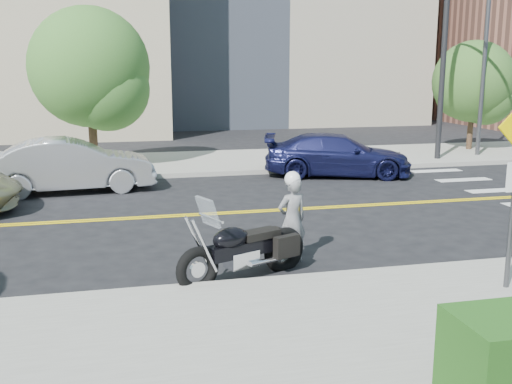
{
  "coord_description": "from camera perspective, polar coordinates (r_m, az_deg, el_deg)",
  "views": [
    {
      "loc": [
        -1.6,
        -14.02,
        3.53
      ],
      "look_at": [
        0.89,
        -3.27,
        1.2
      ],
      "focal_mm": 42.0,
      "sensor_mm": 36.0,
      "label": 1
    }
  ],
  "objects": [
    {
      "name": "parked_car_blue",
      "position": [
        19.71,
        7.76,
        3.51
      ],
      "size": [
        5.09,
        3.16,
        1.38
      ],
      "primitive_type": "imported",
      "rotation": [
        0.0,
        0.0,
        1.29
      ],
      "color": "#191C4D",
      "rests_on": "ground"
    },
    {
      "name": "tree_far_a",
      "position": [
        21.26,
        -15.6,
        11.36
      ],
      "size": [
        4.03,
        4.03,
        5.5
      ],
      "rotation": [
        0.0,
        0.0,
        0.42
      ],
      "color": "#382619",
      "rests_on": "ground"
    },
    {
      "name": "ground_plane",
      "position": [
        14.55,
        -6.36,
        -2.2
      ],
      "size": [
        120.0,
        120.0,
        0.0
      ],
      "primitive_type": "plane",
      "color": "black",
      "rests_on": "ground"
    },
    {
      "name": "motorcyclist",
      "position": [
        10.86,
        3.45,
        -2.43
      ],
      "size": [
        0.66,
        0.53,
        1.69
      ],
      "rotation": [
        0.0,
        0.0,
        3.42
      ],
      "color": "#A9A9AE",
      "rests_on": "ground"
    },
    {
      "name": "motorcycle",
      "position": [
        10.02,
        -1.15,
        -4.2
      ],
      "size": [
        2.55,
        1.64,
        1.5
      ],
      "primitive_type": null,
      "rotation": [
        0.0,
        0.0,
        0.4
      ],
      "color": "black",
      "rests_on": "ground"
    },
    {
      "name": "tree_far_b",
      "position": [
        26.29,
        20.02,
        9.85
      ],
      "size": [
        3.3,
        3.3,
        4.56
      ],
      "rotation": [
        0.0,
        0.0,
        -0.37
      ],
      "color": "#382619",
      "rests_on": "ground"
    },
    {
      "name": "lamp_post",
      "position": [
        24.63,
        20.99,
        12.59
      ],
      "size": [
        0.16,
        0.16,
        8.0
      ],
      "primitive_type": "cylinder",
      "color": "#4C4C51",
      "rests_on": "sidewalk_far"
    },
    {
      "name": "parked_car_silver",
      "position": [
        17.81,
        -17.21,
        2.44
      ],
      "size": [
        4.76,
        2.01,
        1.53
      ],
      "primitive_type": "imported",
      "rotation": [
        0.0,
        0.0,
        1.66
      ],
      "color": "#A9AAB0",
      "rests_on": "ground"
    },
    {
      "name": "traffic_light",
      "position": [
        22.38,
        18.78,
        14.23
      ],
      "size": [
        0.28,
        4.5,
        7.0
      ],
      "color": "black",
      "rests_on": "sidewalk_far"
    },
    {
      "name": "sidewalk_near",
      "position": [
        7.55,
        0.68,
        -15.3
      ],
      "size": [
        60.0,
        5.0,
        0.15
      ],
      "primitive_type": "cube",
      "color": "#9E9B91",
      "rests_on": "ground_plane"
    },
    {
      "name": "sidewalk_far",
      "position": [
        21.86,
        -8.71,
        2.68
      ],
      "size": [
        60.0,
        5.0,
        0.15
      ],
      "primitive_type": "cube",
      "color": "#9E9B91",
      "rests_on": "ground_plane"
    }
  ]
}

